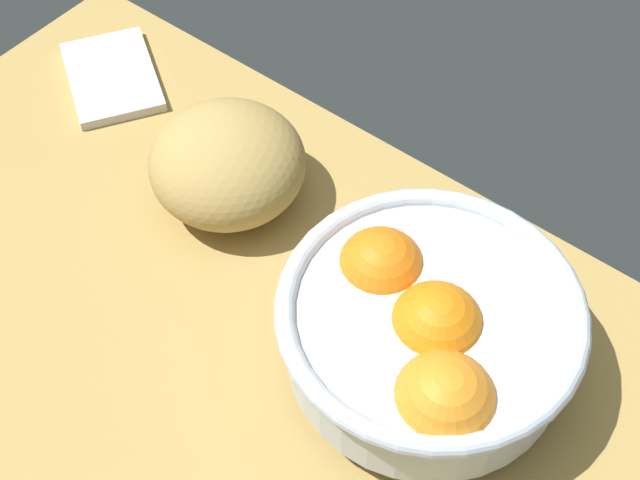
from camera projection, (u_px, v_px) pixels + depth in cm
name	position (u px, v px, depth cm)	size (l,w,h in cm)	color
ground_plane	(201.00, 356.00, 75.88)	(81.92, 56.66, 3.00)	#AE8C4A
fruit_bowl	(426.00, 331.00, 68.82)	(23.46, 23.46, 10.60)	silver
bread_loaf	(227.00, 163.00, 80.97)	(14.10, 14.06, 9.10)	tan
napkin_folded	(112.00, 77.00, 93.75)	(12.58, 8.62, 1.07)	silver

